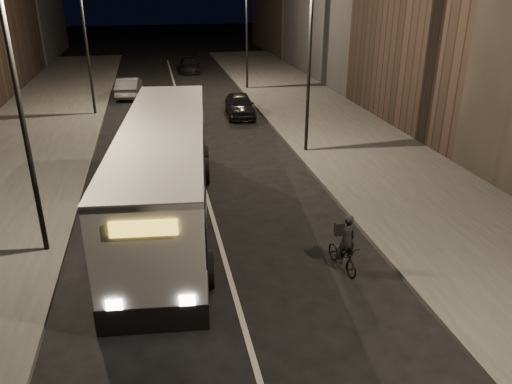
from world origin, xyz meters
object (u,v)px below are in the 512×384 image
streetlight_left_near (27,88)px  car_mid (129,87)px  car_near (240,105)px  streetlight_right_mid (305,45)px  streetlight_left_far (89,29)px  car_far (190,65)px  streetlight_right_far (243,19)px  city_bus (165,169)px  cyclist_on_bicycle (344,251)px

streetlight_left_near → car_mid: 23.77m
car_near → car_mid: (-7.14, 7.25, 0.02)m
streetlight_right_mid → streetlight_left_far: bearing=136.8°
streetlight_left_near → car_near: 18.90m
car_mid → car_far: 11.28m
streetlight_right_mid → streetlight_right_far: bearing=90.0°
streetlight_left_far → car_near: (8.93, -2.00, -4.64)m
streetlight_left_near → car_mid: bearing=85.6°
streetlight_left_far → car_near: bearing=-12.6°
streetlight_right_mid → car_far: size_ratio=1.83×
car_mid → car_far: car_mid is taller
car_near → city_bus: bearing=-107.0°
car_near → streetlight_right_mid: bearing=-74.6°
streetlight_right_mid → streetlight_left_far: 14.62m
city_bus → car_near: size_ratio=3.18×
streetlight_left_far → cyclist_on_bicycle: streetlight_left_far is taller
cyclist_on_bicycle → car_near: cyclist_on_bicycle is taller
streetlight_left_near → streetlight_left_far: same height
streetlight_left_far → city_bus: size_ratio=0.60×
streetlight_left_near → car_far: streetlight_left_near is taller
car_near → car_far: (-1.79, 17.18, -0.08)m
car_mid → streetlight_right_mid: bearing=125.5°
cyclist_on_bicycle → car_near: bearing=80.8°
streetlight_right_mid → car_far: (-3.52, 25.18, -4.72)m
cyclist_on_bicycle → car_near: size_ratio=0.45×
streetlight_right_mid → car_near: size_ratio=1.91×
streetlight_left_far → car_far: bearing=64.8°
car_near → car_far: bearing=99.1°
streetlight_left_far → car_near: streetlight_left_far is taller
streetlight_left_near → cyclist_on_bicycle: size_ratio=4.23×
streetlight_left_far → streetlight_left_near: bearing=-90.0°
car_near → streetlight_left_near: bearing=-116.0°
car_far → car_near: bearing=-81.8°
cyclist_on_bicycle → car_far: size_ratio=0.43×
city_bus → streetlight_right_far: bearing=78.5°
streetlight_left_near → city_bus: streetlight_left_near is taller
streetlight_right_mid → streetlight_left_near: bearing=-143.1°
streetlight_left_near → car_near: bearing=60.8°
streetlight_left_near → streetlight_right_mid: bearing=36.9°
streetlight_left_near → car_mid: (1.79, 23.25, -4.62)m
streetlight_right_mid → car_far: bearing=98.0°
streetlight_right_far → car_far: size_ratio=1.83×
streetlight_left_far → car_mid: streetlight_left_far is taller
city_bus → car_far: (3.41, 31.33, -1.31)m
city_bus → car_near: city_bus is taller
streetlight_right_mid → streetlight_left_near: same height
streetlight_right_mid → car_near: 9.41m
car_mid → car_far: size_ratio=1.01×
car_far → streetlight_left_far: bearing=-113.0°
streetlight_right_mid → city_bus: size_ratio=0.60×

